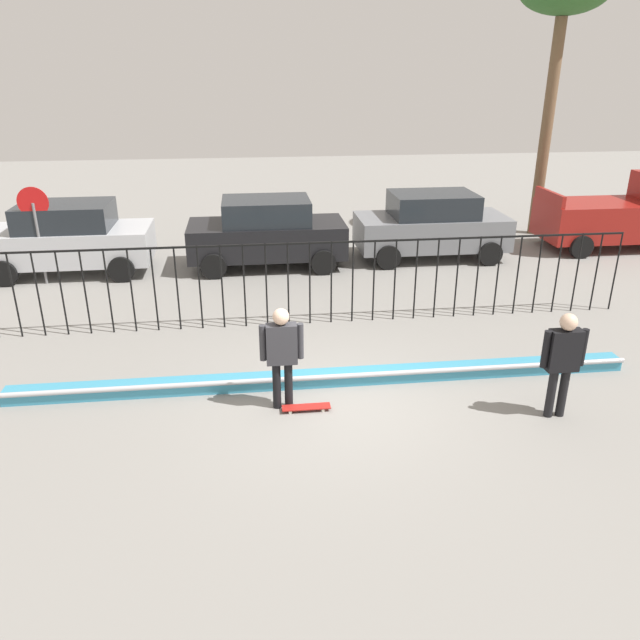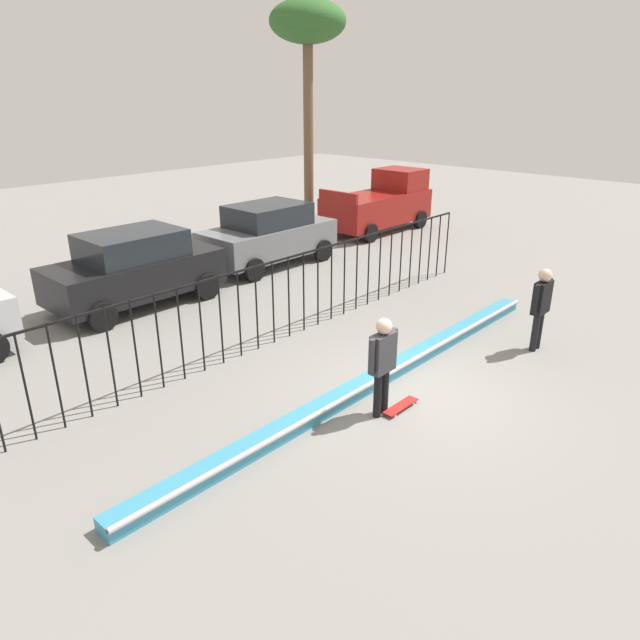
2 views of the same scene
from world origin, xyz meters
TOP-DOWN VIEW (x-y plane):
  - ground_plane at (0.00, 0.00)m, footprint 60.00×60.00m
  - bowl_coping_ledge at (0.00, 0.77)m, footprint 11.00×0.40m
  - perimeter_fence at (0.00, 3.59)m, footprint 14.04×0.04m
  - skateboarder at (-0.83, 0.06)m, footprint 0.71×0.27m
  - skateboard at (-0.46, -0.10)m, footprint 0.80×0.20m
  - camera_operator at (3.52, -0.74)m, footprint 0.72×0.27m
  - parked_car_black at (-0.74, 7.89)m, footprint 4.30×2.12m
  - parked_car_gray at (4.02, 8.14)m, footprint 4.30×2.12m
  - pickup_truck at (10.23, 8.50)m, footprint 4.70×2.12m
  - palm_tree_tall at (8.31, 10.52)m, footprint 2.69×2.69m

SIDE VIEW (x-z plane):
  - ground_plane at x=0.00m, z-range 0.00..0.00m
  - skateboard at x=-0.46m, z-range 0.02..0.10m
  - bowl_coping_ledge at x=0.00m, z-range -0.01..0.25m
  - parked_car_black at x=-0.74m, z-range 0.02..1.92m
  - parked_car_gray at x=4.02m, z-range 0.02..1.92m
  - pickup_truck at x=10.23m, z-range -0.08..2.16m
  - skateboarder at x=-0.83m, z-range 0.18..1.93m
  - camera_operator at x=3.52m, z-range 0.18..1.96m
  - perimeter_fence at x=0.00m, z-range 0.21..2.04m
  - palm_tree_tall at x=8.31m, z-range 3.00..11.08m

